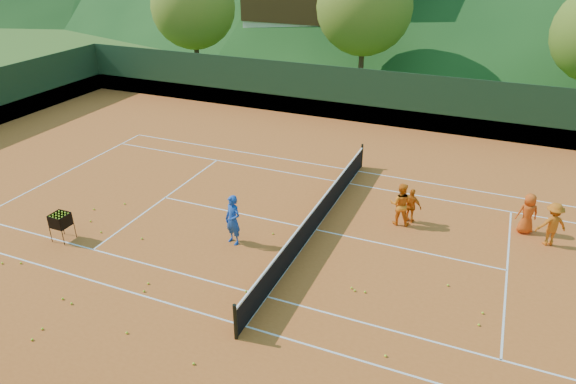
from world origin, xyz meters
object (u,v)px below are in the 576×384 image
at_px(student_a, 400,204).
at_px(student_b, 411,206).
at_px(tennis_net, 316,217).
at_px(student_d, 552,224).
at_px(coach, 233,220).
at_px(student_c, 528,214).
at_px(ball_hopper, 60,221).

bearing_deg(student_a, student_b, -148.32).
bearing_deg(tennis_net, student_d, 16.00).
xyz_separation_m(student_d, tennis_net, (-7.59, -2.18, -0.27)).
relative_size(coach, tennis_net, 0.15).
distance_m(coach, student_d, 10.66).
distance_m(student_a, tennis_net, 3.09).
bearing_deg(student_c, student_b, -7.99).
height_order(student_b, student_c, student_c).
bearing_deg(student_b, tennis_net, 45.94).
height_order(coach, tennis_net, coach).
bearing_deg(ball_hopper, tennis_net, 27.27).
bearing_deg(coach, student_d, 42.51).
xyz_separation_m(student_b, student_d, (4.61, 0.30, 0.12)).
height_order(student_c, student_d, student_d).
xyz_separation_m(student_a, tennis_net, (-2.64, -1.58, -0.30)).
xyz_separation_m(coach, student_c, (9.10, 4.61, -0.14)).
height_order(tennis_net, ball_hopper, tennis_net).
bearing_deg(tennis_net, student_c, 21.66).
height_order(student_c, ball_hopper, student_c).
distance_m(coach, student_b, 6.46).
bearing_deg(student_d, coach, -1.34).
bearing_deg(student_c, tennis_net, 1.36).
height_order(coach, student_a, coach).
xyz_separation_m(coach, student_b, (5.25, 3.76, -0.23)).
relative_size(student_c, ball_hopper, 1.48).
distance_m(coach, student_a, 6.01).
bearing_deg(student_a, student_c, -173.18).
bearing_deg(student_d, student_b, -20.01).
distance_m(student_a, student_d, 4.99).
relative_size(student_b, student_c, 0.89).
relative_size(student_b, student_d, 0.85).
distance_m(coach, tennis_net, 2.97).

